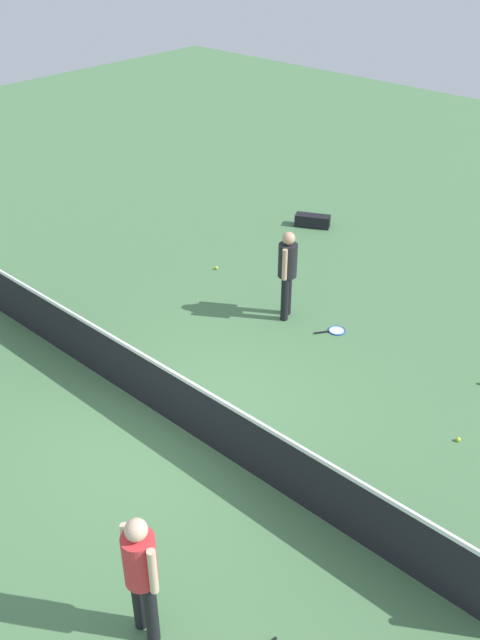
{
  "coord_description": "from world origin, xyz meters",
  "views": [
    {
      "loc": [
        -5.87,
        5.2,
        6.8
      ],
      "look_at": [
        0.43,
        -1.72,
        0.9
      ],
      "focal_mm": 39.07,
      "sensor_mm": 36.0,
      "label": 1
    }
  ],
  "objects_px": {
    "equipment_bag": "(314,221)",
    "tennis_ball_midcourt": "(217,268)",
    "tennis_racket_near_player": "(335,331)",
    "tennis_ball_near_player": "(458,439)",
    "player_far_side": "(141,570)",
    "player_near_side": "(287,268)"
  },
  "relations": [
    {
      "from": "tennis_ball_near_player",
      "to": "equipment_bag",
      "type": "relative_size",
      "value": 0.08
    },
    {
      "from": "player_near_side",
      "to": "player_far_side",
      "type": "relative_size",
      "value": 1.0
    },
    {
      "from": "tennis_racket_near_player",
      "to": "tennis_ball_near_player",
      "type": "relative_size",
      "value": 8.74
    },
    {
      "from": "tennis_racket_near_player",
      "to": "tennis_ball_midcourt",
      "type": "xyz_separation_m",
      "value": [
        3.2,
        -0.26,
        0.02
      ]
    },
    {
      "from": "player_near_side",
      "to": "equipment_bag",
      "type": "height_order",
      "value": "player_near_side"
    },
    {
      "from": "tennis_ball_midcourt",
      "to": "equipment_bag",
      "type": "height_order",
      "value": "equipment_bag"
    },
    {
      "from": "tennis_ball_near_player",
      "to": "tennis_ball_midcourt",
      "type": "relative_size",
      "value": 1.0
    },
    {
      "from": "player_near_side",
      "to": "player_far_side",
      "type": "distance_m",
      "value": 6.64
    },
    {
      "from": "tennis_racket_near_player",
      "to": "tennis_ball_midcourt",
      "type": "bearing_deg",
      "value": -4.68
    },
    {
      "from": "equipment_bag",
      "to": "tennis_ball_midcourt",
      "type": "bearing_deg",
      "value": 86.12
    },
    {
      "from": "tennis_racket_near_player",
      "to": "equipment_bag",
      "type": "relative_size",
      "value": 0.69
    },
    {
      "from": "tennis_ball_near_player",
      "to": "tennis_racket_near_player",
      "type": "bearing_deg",
      "value": -21.44
    },
    {
      "from": "player_near_side",
      "to": "tennis_racket_near_player",
      "type": "xyz_separation_m",
      "value": [
        -0.98,
        -0.21,
        -1.0
      ]
    },
    {
      "from": "tennis_racket_near_player",
      "to": "equipment_bag",
      "type": "height_order",
      "value": "equipment_bag"
    },
    {
      "from": "equipment_bag",
      "to": "tennis_racket_near_player",
      "type": "bearing_deg",
      "value": 132.13
    },
    {
      "from": "player_near_side",
      "to": "tennis_ball_near_player",
      "type": "distance_m",
      "value": 4.21
    },
    {
      "from": "tennis_ball_midcourt",
      "to": "equipment_bag",
      "type": "bearing_deg",
      "value": -93.88
    },
    {
      "from": "player_near_side",
      "to": "player_far_side",
      "type": "bearing_deg",
      "value": 116.31
    },
    {
      "from": "player_near_side",
      "to": "tennis_racket_near_player",
      "type": "relative_size",
      "value": 2.95
    },
    {
      "from": "player_far_side",
      "to": "equipment_bag",
      "type": "bearing_deg",
      "value": -62.37
    },
    {
      "from": "tennis_racket_near_player",
      "to": "tennis_ball_midcourt",
      "type": "relative_size",
      "value": 8.74
    },
    {
      "from": "player_near_side",
      "to": "player_far_side",
      "type": "height_order",
      "value": "same"
    }
  ]
}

